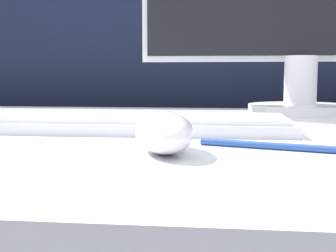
% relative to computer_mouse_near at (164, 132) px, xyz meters
% --- Properties ---
extents(partition_panel, '(5.00, 0.03, 1.14)m').
position_rel_computer_mouse_near_xyz_m(partition_panel, '(-0.03, 0.79, -0.21)').
color(partition_panel, black).
rests_on(partition_panel, ground_plane).
extents(computer_mouse_near, '(0.09, 0.13, 0.04)m').
position_rel_computer_mouse_near_xyz_m(computer_mouse_near, '(0.00, 0.00, 0.00)').
color(computer_mouse_near, white).
rests_on(computer_mouse_near, desk).
extents(keyboard, '(0.42, 0.13, 0.02)m').
position_rel_computer_mouse_near_xyz_m(keyboard, '(-0.05, 0.18, -0.01)').
color(keyboard, white).
rests_on(keyboard, desk).
extents(pen, '(0.15, 0.05, 0.01)m').
position_rel_computer_mouse_near_xyz_m(pen, '(0.11, 0.04, -0.02)').
color(pen, '#284C9E').
rests_on(pen, desk).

